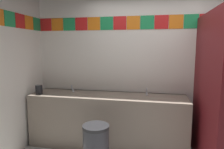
% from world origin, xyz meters
% --- Properties ---
extents(wall_back, '(4.41, 0.09, 2.74)m').
position_xyz_m(wall_back, '(0.00, 1.45, 1.38)').
color(wall_back, silver).
rests_on(wall_back, ground_plane).
extents(vanity_counter, '(2.60, 0.61, 0.89)m').
position_xyz_m(vanity_counter, '(-0.86, 1.11, 0.45)').
color(vanity_counter, gray).
rests_on(vanity_counter, ground_plane).
extents(faucet_left, '(0.04, 0.10, 0.14)m').
position_xyz_m(faucet_left, '(-1.50, 1.20, 0.94)').
color(faucet_left, silver).
rests_on(faucet_left, vanity_counter).
extents(faucet_right, '(0.04, 0.10, 0.14)m').
position_xyz_m(faucet_right, '(-0.21, 1.20, 0.94)').
color(faucet_right, silver).
rests_on(faucet_right, vanity_counter).
extents(soap_dispenser, '(0.09, 0.09, 0.16)m').
position_xyz_m(soap_dispenser, '(-1.99, 0.92, 0.97)').
color(soap_dispenser, black).
rests_on(soap_dispenser, vanity_counter).
extents(trash_bin, '(0.36, 0.36, 0.66)m').
position_xyz_m(trash_bin, '(-0.84, 0.36, 0.33)').
color(trash_bin, '#333338').
rests_on(trash_bin, ground_plane).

